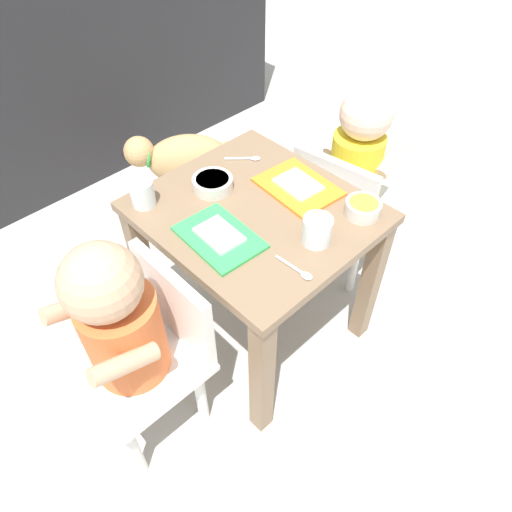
{
  "coord_description": "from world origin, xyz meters",
  "views": [
    {
      "loc": [
        -0.62,
        -0.63,
        1.23
      ],
      "look_at": [
        0.0,
        0.0,
        0.31
      ],
      "focal_mm": 33.17,
      "sensor_mm": 36.0,
      "label": 1
    }
  ],
  "objects_px": {
    "water_cup_right": "(317,232)",
    "veggie_bowl_far": "(363,208)",
    "water_cup_left": "(143,195)",
    "dog": "(183,160)",
    "food_tray_left": "(219,237)",
    "dining_table": "(256,237)",
    "seated_child_left": "(126,326)",
    "cereal_bowl_right_side": "(213,183)",
    "seated_child_right": "(354,167)",
    "spoon_by_right_tray": "(247,158)",
    "spoon_by_left_tray": "(297,270)",
    "food_tray_right": "(298,186)"
  },
  "relations": [
    {
      "from": "food_tray_left",
      "to": "cereal_bowl_right_side",
      "type": "relative_size",
      "value": 1.99
    },
    {
      "from": "dog",
      "to": "water_cup_right",
      "type": "xyz_separation_m",
      "value": [
        -0.2,
        -0.79,
        0.3
      ]
    },
    {
      "from": "food_tray_left",
      "to": "water_cup_right",
      "type": "relative_size",
      "value": 3.02
    },
    {
      "from": "seated_child_right",
      "to": "spoon_by_right_tray",
      "type": "relative_size",
      "value": 7.87
    },
    {
      "from": "dog",
      "to": "spoon_by_left_tray",
      "type": "relative_size",
      "value": 3.63
    },
    {
      "from": "dog",
      "to": "cereal_bowl_right_side",
      "type": "xyz_separation_m",
      "value": [
        -0.24,
        -0.48,
        0.29
      ]
    },
    {
      "from": "seated_child_left",
      "to": "veggie_bowl_far",
      "type": "bearing_deg",
      "value": -16.65
    },
    {
      "from": "spoon_by_left_tray",
      "to": "dog",
      "type": "bearing_deg",
      "value": 70.26
    },
    {
      "from": "seated_child_right",
      "to": "food_tray_left",
      "type": "bearing_deg",
      "value": -178.46
    },
    {
      "from": "seated_child_right",
      "to": "dog",
      "type": "xyz_separation_m",
      "value": [
        -0.19,
        0.61,
        -0.19
      ]
    },
    {
      "from": "seated_child_right",
      "to": "food_tray_left",
      "type": "height_order",
      "value": "seated_child_right"
    },
    {
      "from": "food_tray_left",
      "to": "cereal_bowl_right_side",
      "type": "height_order",
      "value": "cereal_bowl_right_side"
    },
    {
      "from": "spoon_by_right_tray",
      "to": "dining_table",
      "type": "bearing_deg",
      "value": -127.07
    },
    {
      "from": "seated_child_right",
      "to": "spoon_by_right_tray",
      "type": "height_order",
      "value": "seated_child_right"
    },
    {
      "from": "dog",
      "to": "spoon_by_right_tray",
      "type": "relative_size",
      "value": 4.43
    },
    {
      "from": "spoon_by_right_tray",
      "to": "spoon_by_left_tray",
      "type": "bearing_deg",
      "value": -118.69
    },
    {
      "from": "spoon_by_right_tray",
      "to": "food_tray_left",
      "type": "bearing_deg",
      "value": -144.66
    },
    {
      "from": "water_cup_right",
      "to": "seated_child_left",
      "type": "bearing_deg",
      "value": 159.92
    },
    {
      "from": "food_tray_left",
      "to": "veggie_bowl_far",
      "type": "bearing_deg",
      "value": -30.15
    },
    {
      "from": "seated_child_left",
      "to": "water_cup_left",
      "type": "xyz_separation_m",
      "value": [
        0.22,
        0.22,
        0.1
      ]
    },
    {
      "from": "cereal_bowl_right_side",
      "to": "spoon_by_left_tray",
      "type": "height_order",
      "value": "cereal_bowl_right_side"
    },
    {
      "from": "water_cup_right",
      "to": "veggie_bowl_far",
      "type": "height_order",
      "value": "water_cup_right"
    },
    {
      "from": "water_cup_right",
      "to": "seated_child_right",
      "type": "bearing_deg",
      "value": 24.22
    },
    {
      "from": "cereal_bowl_right_side",
      "to": "veggie_bowl_far",
      "type": "distance_m",
      "value": 0.38
    },
    {
      "from": "seated_child_left",
      "to": "seated_child_right",
      "type": "relative_size",
      "value": 1.0
    },
    {
      "from": "dining_table",
      "to": "seated_child_left",
      "type": "relative_size",
      "value": 0.84
    },
    {
      "from": "food_tray_left",
      "to": "cereal_bowl_right_side",
      "type": "distance_m",
      "value": 0.19
    },
    {
      "from": "dining_table",
      "to": "dog",
      "type": "height_order",
      "value": "dining_table"
    },
    {
      "from": "water_cup_left",
      "to": "spoon_by_left_tray",
      "type": "height_order",
      "value": "water_cup_left"
    },
    {
      "from": "dining_table",
      "to": "dog",
      "type": "relative_size",
      "value": 1.49
    },
    {
      "from": "dog",
      "to": "food_tray_left",
      "type": "distance_m",
      "value": 0.77
    },
    {
      "from": "food_tray_left",
      "to": "dog",
      "type": "bearing_deg",
      "value": 61.03
    },
    {
      "from": "dining_table",
      "to": "seated_child_left",
      "type": "distance_m",
      "value": 0.41
    },
    {
      "from": "cereal_bowl_right_side",
      "to": "spoon_by_left_tray",
      "type": "bearing_deg",
      "value": -99.23
    },
    {
      "from": "dining_table",
      "to": "dog",
      "type": "xyz_separation_m",
      "value": [
        0.22,
        0.61,
        -0.17
      ]
    },
    {
      "from": "seated_child_right",
      "to": "water_cup_left",
      "type": "relative_size",
      "value": 9.58
    },
    {
      "from": "seated_child_right",
      "to": "water_cup_right",
      "type": "xyz_separation_m",
      "value": [
        -0.39,
        -0.17,
        0.1
      ]
    },
    {
      "from": "seated_child_left",
      "to": "spoon_by_right_tray",
      "type": "height_order",
      "value": "seated_child_left"
    },
    {
      "from": "water_cup_right",
      "to": "water_cup_left",
      "type": "bearing_deg",
      "value": 118.26
    },
    {
      "from": "seated_child_left",
      "to": "dog",
      "type": "xyz_separation_m",
      "value": [
        0.62,
        0.63,
        -0.2
      ]
    },
    {
      "from": "seated_child_right",
      "to": "cereal_bowl_right_side",
      "type": "distance_m",
      "value": 0.46
    },
    {
      "from": "water_cup_right",
      "to": "veggie_bowl_far",
      "type": "bearing_deg",
      "value": -6.31
    },
    {
      "from": "spoon_by_left_tray",
      "to": "veggie_bowl_far",
      "type": "bearing_deg",
      "value": 3.77
    },
    {
      "from": "dog",
      "to": "food_tray_left",
      "type": "height_order",
      "value": "food_tray_left"
    },
    {
      "from": "seated_child_right",
      "to": "cereal_bowl_right_side",
      "type": "relative_size",
      "value": 6.27
    },
    {
      "from": "dog",
      "to": "seated_child_right",
      "type": "bearing_deg",
      "value": -72.94
    },
    {
      "from": "seated_child_left",
      "to": "cereal_bowl_right_side",
      "type": "height_order",
      "value": "seated_child_left"
    },
    {
      "from": "spoon_by_right_tray",
      "to": "cereal_bowl_right_side",
      "type": "bearing_deg",
      "value": -167.15
    },
    {
      "from": "veggie_bowl_far",
      "to": "spoon_by_right_tray",
      "type": "relative_size",
      "value": 1.05
    },
    {
      "from": "food_tray_right",
      "to": "spoon_by_left_tray",
      "type": "xyz_separation_m",
      "value": [
        -0.21,
        -0.19,
        -0.0
      ]
    }
  ]
}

